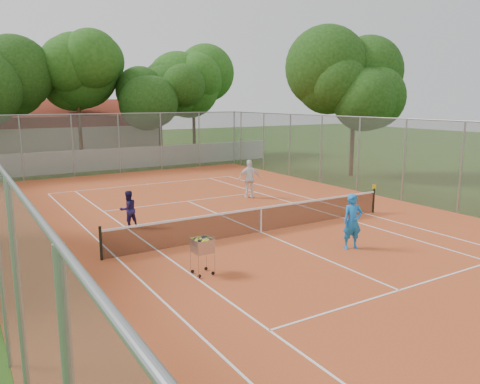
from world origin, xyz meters
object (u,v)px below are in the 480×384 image
ball_hopper (202,255)px  player_far_left (128,209)px  tennis_net (261,219)px  clubhouse (53,132)px  player_near (353,222)px  player_far_right (250,179)px

ball_hopper → player_far_left: bearing=97.6°
tennis_net → player_far_left: size_ratio=8.16×
clubhouse → player_far_left: (-2.00, -25.81, -1.45)m
player_far_left → ball_hopper: player_far_left is taller
player_far_left → player_near: bearing=119.7°
clubhouse → player_far_left: clubhouse is taller
player_near → player_far_right: player_far_right is taller
player_near → player_far_left: (-5.48, 6.37, -0.19)m
player_near → player_far_left: 8.41m
clubhouse → player_far_right: clubhouse is taller
tennis_net → player_far_right: bearing=61.1°
player_far_right → ball_hopper: (-6.88, -8.24, -0.39)m
player_far_left → tennis_net: bearing=130.4°
ball_hopper → player_far_right: bearing=56.0°
clubhouse → tennis_net: bearing=-86.1°
player_far_right → ball_hopper: bearing=70.6°
clubhouse → player_far_left: bearing=-94.4°
tennis_net → player_far_left: (-4.00, 3.19, 0.24)m
tennis_net → ball_hopper: 4.69m
clubhouse → player_near: bearing=-83.8°
player_far_left → ball_hopper: (0.18, -5.90, -0.15)m
tennis_net → clubhouse: clubhouse is taller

